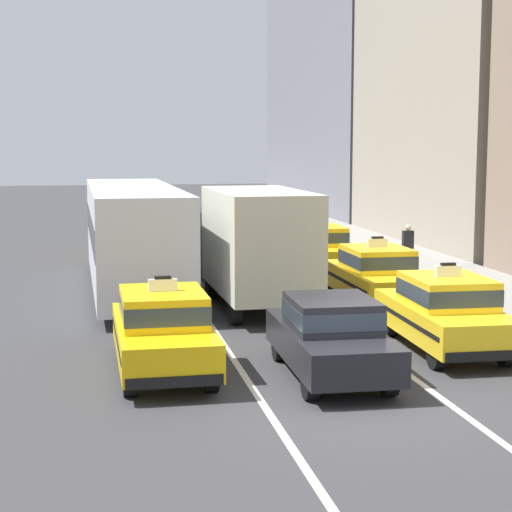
{
  "coord_description": "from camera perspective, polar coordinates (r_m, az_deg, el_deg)",
  "views": [
    {
      "loc": [
        -4.45,
        -14.08,
        4.54
      ],
      "look_at": [
        0.14,
        10.15,
        1.3
      ],
      "focal_mm": 60.9,
      "sensor_mm": 36.0,
      "label": 1
    }
  ],
  "objects": [
    {
      "name": "taxi_right_nearest",
      "position": [
        19.41,
        12.31,
        -3.56
      ],
      "size": [
        1.93,
        4.6,
        1.96
      ],
      "color": "black",
      "rests_on": "ground"
    },
    {
      "name": "taxi_right_fourth",
      "position": [
        35.82,
        1.9,
        1.62
      ],
      "size": [
        1.83,
        4.57,
        1.96
      ],
      "color": "black",
      "rests_on": "ground"
    },
    {
      "name": "taxi_left_third",
      "position": [
        35.62,
        -8.97,
        1.5
      ],
      "size": [
        1.97,
        4.62,
        1.96
      ],
      "color": "black",
      "rests_on": "ground"
    },
    {
      "name": "ground_plane",
      "position": [
        15.45,
        6.61,
        -9.66
      ],
      "size": [
        160.0,
        160.0,
        0.0
      ],
      "primitive_type": "plane",
      "color": "#353538"
    },
    {
      "name": "taxi_left_nearest",
      "position": [
        17.25,
        -6.14,
        -4.81
      ],
      "size": [
        1.86,
        4.58,
        1.96
      ],
      "color": "black",
      "rests_on": "ground"
    },
    {
      "name": "taxi_right_third",
      "position": [
        30.29,
        4.13,
        0.53
      ],
      "size": [
        1.98,
        4.62,
        1.96
      ],
      "color": "black",
      "rests_on": "ground"
    },
    {
      "name": "taxi_right_second",
      "position": [
        24.39,
        7.86,
        -1.22
      ],
      "size": [
        1.83,
        4.56,
        1.96
      ],
      "color": "black",
      "rests_on": "ground"
    },
    {
      "name": "sedan_right_sixth",
      "position": [
        47.19,
        -1.59,
        3.0
      ],
      "size": [
        1.88,
        4.35,
        1.58
      ],
      "color": "black",
      "rests_on": "ground"
    },
    {
      "name": "taxi_right_fifth",
      "position": [
        41.02,
        -0.16,
        2.37
      ],
      "size": [
        1.84,
        4.57,
        1.96
      ],
      "color": "black",
      "rests_on": "ground"
    },
    {
      "name": "sidewalk_curb",
      "position": [
        31.64,
        11.0,
        -0.76
      ],
      "size": [
        4.0,
        90.0,
        0.15
      ],
      "primitive_type": "cube",
      "color": "gray",
      "rests_on": "ground"
    },
    {
      "name": "sedan_center_nearest",
      "position": [
        16.9,
        4.93,
        -5.16
      ],
      "size": [
        1.84,
        4.33,
        1.58
      ],
      "color": "black",
      "rests_on": "ground"
    },
    {
      "name": "box_truck_center_second",
      "position": [
        23.97,
        -0.2,
        0.87
      ],
      "size": [
        2.42,
        7.01,
        3.27
      ],
      "color": "black",
      "rests_on": "ground"
    },
    {
      "name": "lane_stripe_left_center",
      "position": [
        34.5,
        -5.89,
        -0.11
      ],
      "size": [
        0.14,
        80.0,
        0.01
      ],
      "primitive_type": "cube",
      "color": "silver",
      "rests_on": "ground"
    },
    {
      "name": "lane_stripe_center_right",
      "position": [
        34.91,
        -0.65,
        0.02
      ],
      "size": [
        0.14,
        80.0,
        0.01
      ],
      "primitive_type": "cube",
      "color": "silver",
      "rests_on": "ground"
    },
    {
      "name": "pedestrian_trailing",
      "position": [
        30.0,
        9.96,
        0.51
      ],
      "size": [
        0.47,
        0.24,
        1.61
      ],
      "color": "#473828",
      "rests_on": "sidewalk_curb"
    },
    {
      "name": "sedan_center_third",
      "position": [
        31.33,
        -2.8,
        0.71
      ],
      "size": [
        1.95,
        4.38,
        1.58
      ],
      "color": "black",
      "rests_on": "ground"
    },
    {
      "name": "bus_left_second",
      "position": [
        26.47,
        -8.09,
        1.51
      ],
      "size": [
        2.73,
        11.25,
        3.22
      ],
      "color": "black",
      "rests_on": "ground"
    }
  ]
}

